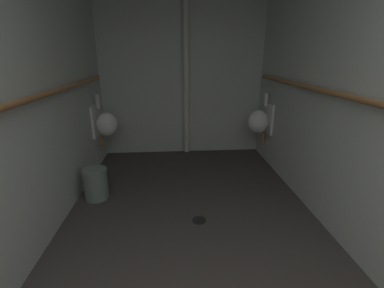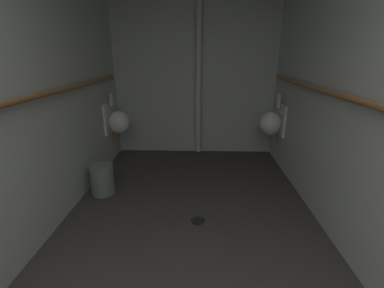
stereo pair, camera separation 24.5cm
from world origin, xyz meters
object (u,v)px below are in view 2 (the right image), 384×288
(urinal_left_mid, at_px, (118,121))
(standpipe_back_wall, at_px, (199,67))
(waste_bin, at_px, (102,179))
(urinal_right_mid, at_px, (272,123))
(floor_drain, at_px, (198,221))

(urinal_left_mid, bearing_deg, standpipe_back_wall, 20.24)
(urinal_left_mid, distance_m, waste_bin, 1.05)
(urinal_right_mid, height_order, waste_bin, urinal_right_mid)
(waste_bin, bearing_deg, standpipe_back_wall, 51.40)
(urinal_left_mid, bearing_deg, urinal_right_mid, -0.12)
(standpipe_back_wall, bearing_deg, floor_drain, -89.45)
(urinal_right_mid, bearing_deg, waste_bin, -156.33)
(floor_drain, xyz_separation_m, waste_bin, (-1.12, 0.52, 0.17))
(standpipe_back_wall, distance_m, waste_bin, 2.13)
(urinal_left_mid, relative_size, waste_bin, 2.13)
(standpipe_back_wall, bearing_deg, urinal_right_mid, -22.47)
(urinal_left_mid, height_order, standpipe_back_wall, standpipe_back_wall)
(urinal_right_mid, relative_size, floor_drain, 5.39)
(standpipe_back_wall, xyz_separation_m, waste_bin, (-1.10, -1.38, -1.20))
(urinal_right_mid, xyz_separation_m, waste_bin, (-2.15, -0.94, -0.45))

